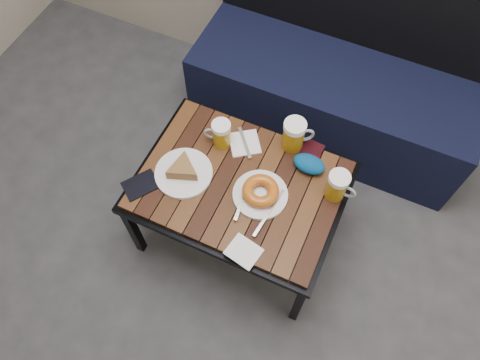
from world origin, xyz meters
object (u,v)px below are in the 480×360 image
at_px(plate_pie, 183,171).
at_px(beer_mug_centre, 294,135).
at_px(passport_burgundy, 311,152).
at_px(knit_pouch, 309,164).
at_px(beer_mug_right, 338,186).
at_px(plate_bagel, 260,193).
at_px(bench, 333,93).
at_px(passport_navy, 141,185).
at_px(beer_mug_left, 221,134).
at_px(cafe_table, 240,189).

bearing_deg(plate_pie, beer_mug_centre, 42.06).
distance_m(passport_burgundy, knit_pouch, 0.08).
xyz_separation_m(beer_mug_right, plate_pie, (-0.59, -0.17, -0.04)).
relative_size(plate_bagel, knit_pouch, 2.15).
height_order(plate_pie, passport_burgundy, plate_pie).
bearing_deg(plate_bagel, bench, 84.89).
xyz_separation_m(plate_pie, passport_navy, (-0.13, -0.12, -0.02)).
height_order(beer_mug_right, plate_pie, beer_mug_right).
distance_m(beer_mug_centre, beer_mug_right, 0.28).
relative_size(beer_mug_centre, knit_pouch, 1.12).
distance_m(beer_mug_right, knit_pouch, 0.16).
bearing_deg(passport_navy, plate_bagel, 54.12).
relative_size(bench, beer_mug_left, 10.99).
xyz_separation_m(beer_mug_left, plate_bagel, (0.25, -0.17, -0.04)).
height_order(plate_pie, knit_pouch, plate_pie).
bearing_deg(cafe_table, bench, 77.85).
relative_size(cafe_table, knit_pouch, 6.27).
bearing_deg(beer_mug_centre, beer_mug_left, 168.52).
height_order(cafe_table, beer_mug_right, beer_mug_right).
bearing_deg(plate_pie, knit_pouch, 27.92).
distance_m(beer_mug_left, beer_mug_right, 0.52).
bearing_deg(beer_mug_right, cafe_table, -159.19).
bearing_deg(cafe_table, plate_bagel, -10.04).
distance_m(beer_mug_centre, plate_pie, 0.48).
xyz_separation_m(beer_mug_centre, passport_burgundy, (0.08, -0.00, -0.07)).
relative_size(bench, knit_pouch, 10.45).
height_order(beer_mug_centre, knit_pouch, beer_mug_centre).
distance_m(cafe_table, passport_burgundy, 0.33).
xyz_separation_m(beer_mug_left, beer_mug_right, (0.52, -0.04, 0.00)).
distance_m(beer_mug_centre, passport_burgundy, 0.11).
bearing_deg(passport_navy, cafe_table, 60.91).
height_order(plate_pie, plate_bagel, plate_pie).
height_order(beer_mug_right, passport_navy, beer_mug_right).
xyz_separation_m(beer_mug_right, knit_pouch, (-0.14, 0.07, -0.04)).
xyz_separation_m(cafe_table, plate_bagel, (0.10, -0.02, 0.07)).
bearing_deg(beer_mug_right, bench, 110.04).
distance_m(beer_mug_right, plate_pie, 0.61).
bearing_deg(cafe_table, beer_mug_left, 136.03).
xyz_separation_m(cafe_table, passport_burgundy, (0.21, 0.26, 0.05)).
bearing_deg(beer_mug_centre, plate_bagel, -129.53).
xyz_separation_m(plate_pie, passport_burgundy, (0.44, 0.31, -0.02)).
distance_m(passport_navy, passport_burgundy, 0.71).
bearing_deg(passport_burgundy, beer_mug_right, -38.74).
xyz_separation_m(beer_mug_left, passport_navy, (-0.21, -0.32, -0.06)).
distance_m(plate_bagel, passport_burgundy, 0.30).
relative_size(beer_mug_left, passport_burgundy, 1.11).
relative_size(beer_mug_right, plate_pie, 0.58).
height_order(beer_mug_left, plate_bagel, beer_mug_left).
height_order(passport_navy, passport_burgundy, passport_navy).
xyz_separation_m(passport_navy, knit_pouch, (0.58, 0.36, 0.03)).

